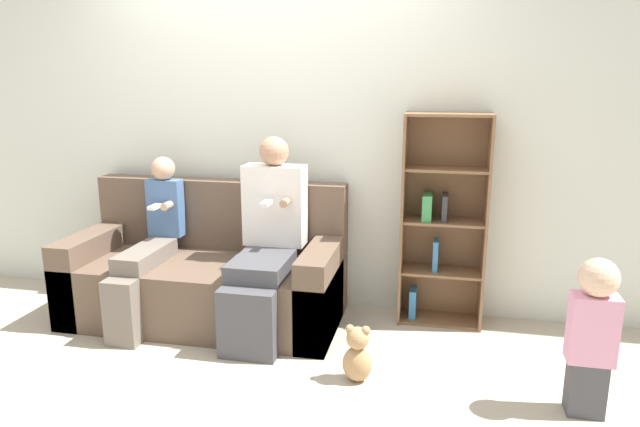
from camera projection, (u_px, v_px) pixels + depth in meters
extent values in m
plane|color=#B2A893|center=(233.00, 356.00, 3.44)|extent=(14.00, 14.00, 0.00)
cube|color=silver|center=(275.00, 129.00, 4.06)|extent=(10.00, 0.06, 2.55)
cube|color=brown|center=(201.00, 294.00, 3.84)|extent=(1.84, 0.67, 0.42)
cube|color=brown|center=(222.00, 242.00, 4.18)|extent=(1.84, 0.16, 0.92)
cube|color=brown|center=(90.00, 275.00, 3.99)|extent=(0.19, 0.67, 0.58)
cube|color=brown|center=(320.00, 293.00, 3.66)|extent=(0.19, 0.67, 0.58)
cube|color=#47474C|center=(247.00, 325.00, 3.37)|extent=(0.35, 0.12, 0.42)
cube|color=#47474C|center=(261.00, 266.00, 3.59)|extent=(0.35, 0.46, 0.11)
cube|color=white|center=(275.00, 205.00, 3.82)|extent=(0.41, 0.18, 0.54)
sphere|color=tan|center=(274.00, 151.00, 3.74)|extent=(0.20, 0.20, 0.20)
cylinder|color=tan|center=(285.00, 202.00, 3.65)|extent=(0.05, 0.10, 0.05)
cube|color=white|center=(266.00, 203.00, 3.62)|extent=(0.05, 0.12, 0.02)
cube|color=#70665B|center=(122.00, 313.00, 3.54)|extent=(0.21, 0.12, 0.42)
cube|color=#70665B|center=(145.00, 256.00, 3.79)|extent=(0.21, 0.54, 0.11)
cube|color=#476B9E|center=(166.00, 208.00, 4.04)|extent=(0.24, 0.11, 0.41)
sphere|color=tan|center=(163.00, 168.00, 3.97)|extent=(0.16, 0.16, 0.16)
cylinder|color=tan|center=(167.00, 206.00, 3.92)|extent=(0.05, 0.10, 0.05)
cube|color=white|center=(155.00, 207.00, 3.88)|extent=(0.05, 0.12, 0.02)
cube|color=#47474C|center=(586.00, 387.00, 2.83)|extent=(0.17, 0.13, 0.28)
cube|color=#E599BC|center=(593.00, 329.00, 2.75)|extent=(0.22, 0.13, 0.34)
sphere|color=beige|center=(599.00, 278.00, 2.69)|extent=(0.19, 0.19, 0.19)
cube|color=brown|center=(403.00, 219.00, 3.83)|extent=(0.02, 0.28, 1.42)
cube|color=brown|center=(485.00, 223.00, 3.72)|extent=(0.02, 0.28, 1.42)
cube|color=brown|center=(444.00, 217.00, 3.90)|extent=(0.55, 0.02, 1.42)
cube|color=brown|center=(438.00, 319.00, 3.94)|extent=(0.52, 0.24, 0.02)
cube|color=brown|center=(441.00, 271.00, 3.86)|extent=(0.52, 0.24, 0.02)
cube|color=brown|center=(444.00, 221.00, 3.77)|extent=(0.52, 0.24, 0.02)
cube|color=brown|center=(446.00, 169.00, 3.69)|extent=(0.52, 0.24, 0.02)
cube|color=brown|center=(449.00, 115.00, 3.61)|extent=(0.52, 0.24, 0.02)
cube|color=teal|center=(435.00, 255.00, 3.84)|extent=(0.03, 0.14, 0.21)
cube|color=#333338|center=(445.00, 207.00, 3.75)|extent=(0.03, 0.18, 0.17)
cube|color=#429956|center=(427.00, 207.00, 3.77)|extent=(0.06, 0.19, 0.17)
cube|color=teal|center=(413.00, 302.00, 3.95)|extent=(0.05, 0.14, 0.20)
ellipsoid|color=tan|center=(357.00, 364.00, 3.14)|extent=(0.16, 0.13, 0.20)
sphere|color=tan|center=(358.00, 338.00, 3.10)|extent=(0.12, 0.12, 0.12)
sphere|color=tan|center=(350.00, 329.00, 3.10)|extent=(0.05, 0.05, 0.05)
sphere|color=tan|center=(366.00, 330.00, 3.08)|extent=(0.05, 0.05, 0.05)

